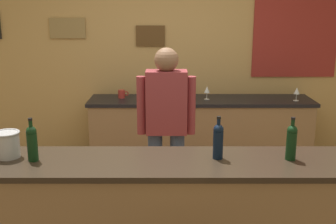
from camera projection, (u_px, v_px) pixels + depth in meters
name	position (u px, v px, depth m)	size (l,w,h in m)	color
back_wall	(171.00, 52.00, 5.11)	(6.00, 0.09, 2.80)	tan
bar_counter	(168.00, 220.00, 3.00)	(2.61, 0.60, 0.92)	olive
side_counter	(202.00, 135.00, 4.98)	(2.62, 0.56, 0.90)	olive
bartender	(168.00, 124.00, 3.70)	(0.52, 0.21, 1.62)	#384766
wine_bottle_a	(34.00, 142.00, 2.85)	(0.07, 0.07, 0.31)	black
wine_bottle_b	(220.00, 140.00, 2.89)	(0.07, 0.07, 0.31)	black
wine_bottle_c	(293.00, 141.00, 2.87)	(0.07, 0.07, 0.31)	black
ice_bucket	(9.00, 144.00, 2.93)	(0.19, 0.19, 0.19)	#B7BABF
wine_glass_a	(175.00, 88.00, 4.93)	(0.07, 0.07, 0.16)	silver
wine_glass_b	(195.00, 91.00, 4.76)	(0.07, 0.07, 0.16)	silver
wine_glass_c	(209.00, 90.00, 4.82)	(0.07, 0.07, 0.16)	silver
wine_glass_d	(299.00, 91.00, 4.75)	(0.07, 0.07, 0.16)	silver
coffee_mug	(123.00, 94.00, 4.92)	(0.12, 0.08, 0.09)	#B2332D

